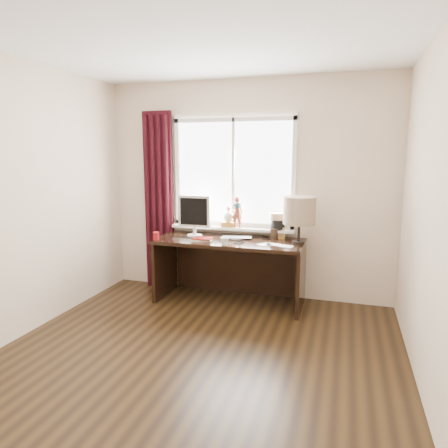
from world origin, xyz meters
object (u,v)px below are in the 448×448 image
(laptop, at_px, (237,238))
(monitor, at_px, (194,213))
(desk, at_px, (232,258))
(mug, at_px, (225,241))
(table_lamp, at_px, (299,211))
(red_cup, at_px, (156,236))

(laptop, height_order, monitor, monitor)
(monitor, bearing_deg, desk, 2.37)
(mug, height_order, monitor, monitor)
(monitor, bearing_deg, laptop, -2.11)
(table_lamp, bearing_deg, monitor, 177.50)
(desk, xyz_separation_m, table_lamp, (0.78, -0.07, 0.61))
(table_lamp, bearing_deg, desk, 174.64)
(red_cup, xyz_separation_m, desk, (0.80, 0.37, -0.29))
(laptop, distance_m, monitor, 0.60)
(mug, distance_m, red_cup, 0.83)
(desk, relative_size, monitor, 3.47)
(monitor, bearing_deg, mug, -37.35)
(laptop, relative_size, monitor, 0.70)
(laptop, relative_size, mug, 3.65)
(desk, bearing_deg, mug, -85.37)
(mug, relative_size, monitor, 0.19)
(mug, height_order, table_lamp, table_lamp)
(laptop, bearing_deg, monitor, 166.28)
(laptop, bearing_deg, table_lamp, -14.40)
(laptop, distance_m, mug, 0.36)
(laptop, height_order, desk, laptop)
(laptop, height_order, red_cup, red_cup)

